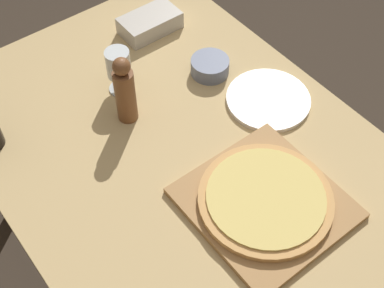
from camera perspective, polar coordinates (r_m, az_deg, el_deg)
ground_plane at (r=2.09m, az=0.31°, el=-14.50°), size 12.00×12.00×0.00m
dining_table at (r=1.50m, az=0.42°, el=-4.08°), size 0.96×1.49×0.76m
cutting_board at (r=1.36m, az=7.76°, el=-6.25°), size 0.36×0.37×0.02m
pizza at (r=1.34m, az=7.85°, el=-5.78°), size 0.34×0.34×0.02m
pepper_mill at (r=1.47m, az=-7.18°, el=5.62°), size 0.06×0.06×0.22m
wine_glass at (r=1.55m, az=-7.86°, el=8.32°), size 0.08×0.08×0.15m
small_bowl at (r=1.64m, az=1.92°, el=8.27°), size 0.12×0.12×0.05m
dinner_plate at (r=1.58m, az=8.12°, el=4.71°), size 0.25×0.25×0.01m
food_container at (r=1.79m, az=-4.51°, el=12.75°), size 0.19×0.11×0.06m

